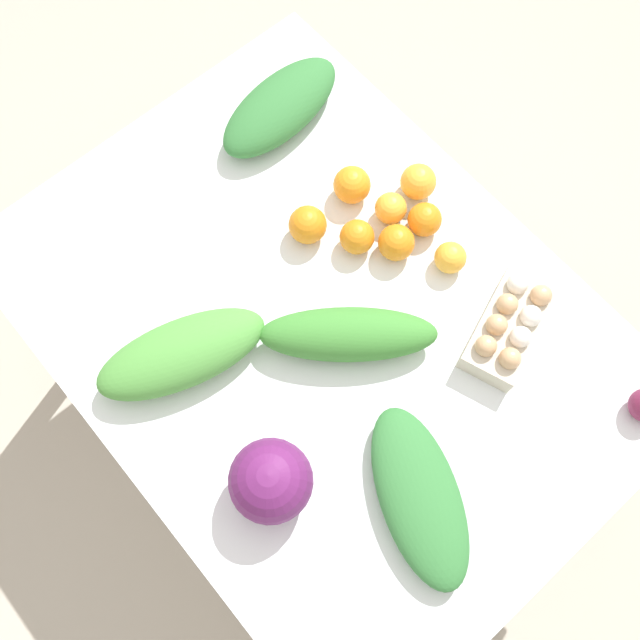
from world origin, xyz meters
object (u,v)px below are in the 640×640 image
Objects in this scene: orange_0 at (391,208)px; orange_2 at (450,258)px; greens_bunch_chard at (182,354)px; egg_carton at (510,325)px; orange_3 at (308,225)px; orange_5 at (425,220)px; orange_6 at (396,243)px; orange_4 at (352,185)px; orange_1 at (357,237)px; greens_bunch_scallion at (280,107)px; cabbage_purple at (271,481)px; greens_bunch_kale at (419,496)px; orange_7 at (418,182)px; greens_bunch_beet_tops at (348,334)px.

orange_0 is 1.02× the size of orange_2.
greens_bunch_chard is at bearing -109.46° from orange_2.
egg_carton reaches higher than orange_3.
orange_6 is (0.00, -0.08, 0.00)m from orange_5.
orange_6 is at bearing 79.70° from egg_carton.
orange_4 is at bearing 73.68° from egg_carton.
egg_carton is 3.84× the size of orange_2.
orange_3 is at bearing 90.59° from egg_carton.
orange_1 is 0.20m from orange_2.
egg_carton reaches higher than orange_4.
greens_bunch_scallion is 0.26m from orange_4.
greens_bunch_chard is 0.59m from orange_5.
cabbage_purple reaches higher than orange_2.
cabbage_purple is 0.32m from greens_bunch_chard.
egg_carton is 3.18× the size of orange_4.
orange_2 is (0.17, 0.02, -0.00)m from orange_0.
cabbage_purple is 0.45× the size of greens_bunch_chard.
cabbage_purple is at bearing -78.90° from orange_2.
orange_4 reaches higher than orange_6.
orange_3 is at bearing -145.21° from orange_1.
orange_5 is (0.15, 0.20, -0.00)m from orange_3.
greens_bunch_kale is 4.66× the size of orange_1.
greens_bunch_chard is 0.51m from orange_6.
orange_7 is at bearing 52.52° from orange_4.
greens_bunch_scallion is at bearing 166.61° from orange_1.
orange_6 is at bearing 36.78° from orange_3.
orange_5 is (-0.29, 0.04, -0.00)m from egg_carton.
greens_bunch_scallion is (-0.71, -0.02, 0.00)m from egg_carton.
orange_3 reaches higher than orange_1.
orange_7 is at bearing 115.13° from greens_bunch_beet_tops.
greens_bunch_scallion is at bearing 121.62° from greens_bunch_chard.
greens_bunch_beet_tops reaches higher than orange_4.
orange_4 reaches higher than orange_2.
cabbage_purple is at bearing -135.70° from greens_bunch_kale.
egg_carton reaches higher than orange_2.
greens_bunch_chard reaches higher than greens_bunch_scallion.
orange_6 reaches higher than orange_2.
egg_carton is at bearing 52.90° from greens_bunch_beet_tops.
greens_bunch_beet_tops reaches higher than orange_0.
orange_2 is (-0.31, 0.39, -0.00)m from greens_bunch_kale.
greens_bunch_beet_tops is at bearing 123.33° from egg_carton.
orange_0 reaches higher than orange_2.
orange_5 is 0.94× the size of orange_6.
orange_6 is at bearing 112.42° from greens_bunch_beet_tops.
greens_bunch_beet_tops is 0.39m from orange_7.
greens_bunch_scallion is at bearing -163.03° from orange_7.
orange_3 is at bearing -127.53° from orange_5.
greens_bunch_scallion is 4.46× the size of orange_1.
orange_0 is 0.88× the size of orange_7.
orange_2 is at bearing 9.31° from orange_4.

